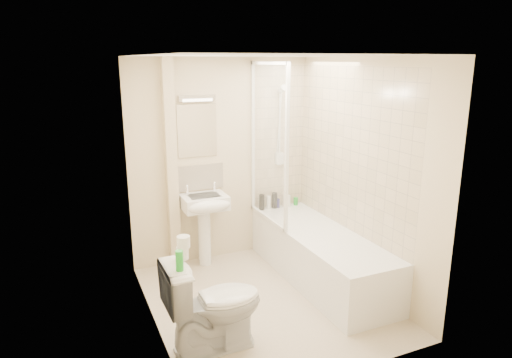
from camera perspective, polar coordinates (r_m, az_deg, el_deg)
name	(u,v)px	position (r m, az deg, el deg)	size (l,w,h in m)	color
floor	(265,301)	(4.78, 1.18, -14.96)	(2.50, 2.50, 0.00)	beige
wall_back	(222,161)	(5.44, -4.32, 2.28)	(2.20, 0.02, 2.40)	beige
wall_left	(149,201)	(3.99, -13.21, -2.66)	(0.02, 2.50, 2.40)	beige
wall_right	(362,175)	(4.87, 13.08, 0.47)	(0.02, 2.50, 2.40)	beige
ceiling	(267,55)	(4.15, 1.36, 15.19)	(2.20, 2.50, 0.02)	white
tile_back	(279,138)	(5.67, 2.85, 5.14)	(0.70, 0.01, 1.75)	beige
tile_right	(351,151)	(4.97, 11.74, 3.49)	(0.01, 2.10, 1.75)	beige
pipe_boxing	(171,167)	(5.21, -10.54, 1.53)	(0.12, 0.12, 2.40)	beige
splashback	(199,177)	(5.38, -7.18, 0.21)	(0.60, 0.01, 0.30)	beige
mirror	(197,131)	(5.27, -7.37, 6.01)	(0.46, 0.01, 0.60)	white
strip_light	(197,98)	(5.21, -7.43, 10.00)	(0.42, 0.07, 0.07)	silver
bathtub	(320,254)	(5.13, 7.95, -9.33)	(0.70, 2.10, 0.55)	white
shower_screen	(268,144)	(5.13, 1.55, 4.42)	(0.04, 0.92, 1.80)	white
shower_fixture	(280,129)	(5.61, 3.06, 6.28)	(0.10, 0.16, 0.99)	white
pedestal_sink	(205,211)	(5.27, -6.35, -3.95)	(0.51, 0.47, 0.98)	white
bottle_black_a	(262,202)	(5.68, 0.73, -2.91)	(0.07, 0.07, 0.20)	black
bottle_white_a	(269,202)	(5.72, 1.59, -2.94)	(0.05, 0.05, 0.17)	white
bottle_black_b	(275,200)	(5.75, 2.33, -2.69)	(0.07, 0.07, 0.20)	black
bottle_blue	(278,203)	(5.78, 2.72, -3.03)	(0.06, 0.06, 0.11)	navy
bottle_cream	(285,200)	(5.82, 3.61, -2.65)	(0.06, 0.06, 0.17)	beige
bottle_white_b	(288,201)	(5.84, 4.03, -2.71)	(0.06, 0.06, 0.14)	white
bottle_green	(296,201)	(5.90, 4.99, -2.77)	(0.06, 0.06, 0.10)	green
toilet	(214,304)	(3.92, -5.31, -15.29)	(0.81, 0.47, 0.82)	white
toilet_roll_lower	(182,253)	(3.73, -9.21, -9.12)	(0.10, 0.10, 0.10)	white
toilet_roll_upper	(183,242)	(3.69, -9.05, -7.76)	(0.10, 0.10, 0.09)	white
green_bottle	(179,261)	(3.52, -9.55, -10.04)	(0.06, 0.06, 0.16)	green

